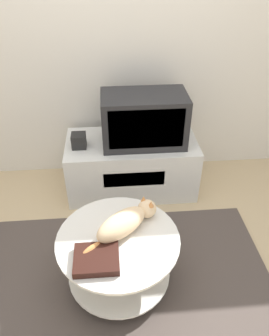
% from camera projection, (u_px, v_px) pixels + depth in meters
% --- Properties ---
extents(ground_plane, '(12.00, 12.00, 0.00)m').
position_uv_depth(ground_plane, '(123.00, 277.00, 2.24)').
color(ground_plane, tan).
extents(wall_back, '(8.00, 0.05, 2.60)m').
position_uv_depth(wall_back, '(110.00, 29.00, 2.56)').
color(wall_back, silver).
rests_on(wall_back, ground_plane).
extents(rug, '(1.99, 1.17, 0.02)m').
position_uv_depth(rug, '(123.00, 276.00, 2.23)').
color(rug, '#4C423D').
rests_on(rug, ground_plane).
extents(tv_stand, '(1.10, 0.55, 0.48)m').
position_uv_depth(tv_stand, '(132.00, 165.00, 2.89)').
color(tv_stand, silver).
rests_on(tv_stand, ground_plane).
extents(tv, '(0.67, 0.38, 0.42)m').
position_uv_depth(tv, '(144.00, 119.00, 2.62)').
color(tv, '#232326').
rests_on(tv, tv_stand).
extents(speaker, '(0.12, 0.12, 0.12)m').
position_uv_depth(speaker, '(79.00, 141.00, 2.65)').
color(speaker, black).
rests_on(speaker, tv_stand).
extents(coffee_table, '(0.75, 0.75, 0.41)m').
position_uv_depth(coffee_table, '(119.00, 255.00, 2.05)').
color(coffee_table, '#B2B2B7').
rests_on(coffee_table, rug).
extents(dvd_box, '(0.25, 0.21, 0.04)m').
position_uv_depth(dvd_box, '(96.00, 259.00, 1.80)').
color(dvd_box, black).
rests_on(dvd_box, coffee_table).
extents(cat, '(0.47, 0.39, 0.14)m').
position_uv_depth(cat, '(126.00, 222.00, 1.97)').
color(cat, beige).
rests_on(cat, coffee_table).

